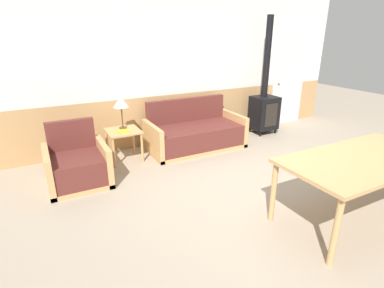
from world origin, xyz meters
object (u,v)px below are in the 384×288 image
(table_lamp, at_px, (121,103))
(dining_table, at_px, (363,164))
(side_table, at_px, (123,135))
(wood_stove, at_px, (264,105))
(couch, at_px, (195,134))
(armchair, at_px, (78,166))

(table_lamp, distance_m, dining_table, 3.50)
(side_table, bearing_deg, table_lamp, 73.51)
(side_table, bearing_deg, wood_stove, 1.15)
(table_lamp, relative_size, dining_table, 0.29)
(table_lamp, bearing_deg, couch, -6.61)
(couch, relative_size, armchair, 2.06)
(table_lamp, distance_m, wood_stove, 3.00)
(couch, bearing_deg, armchair, -167.68)
(armchair, bearing_deg, wood_stove, -0.47)
(couch, distance_m, table_lamp, 1.46)
(couch, distance_m, side_table, 1.32)
(couch, xyz_separation_m, armchair, (-2.12, -0.46, -0.00))
(armchair, relative_size, side_table, 1.62)
(table_lamp, height_order, dining_table, table_lamp)
(side_table, distance_m, table_lamp, 0.53)
(wood_stove, bearing_deg, side_table, -178.85)
(table_lamp, bearing_deg, side_table, -106.49)
(armchair, bearing_deg, dining_table, -50.60)
(table_lamp, height_order, wood_stove, wood_stove)
(table_lamp, bearing_deg, armchair, -143.92)
(side_table, bearing_deg, couch, -2.50)
(armchair, xyz_separation_m, dining_table, (2.67, -2.36, 0.43))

